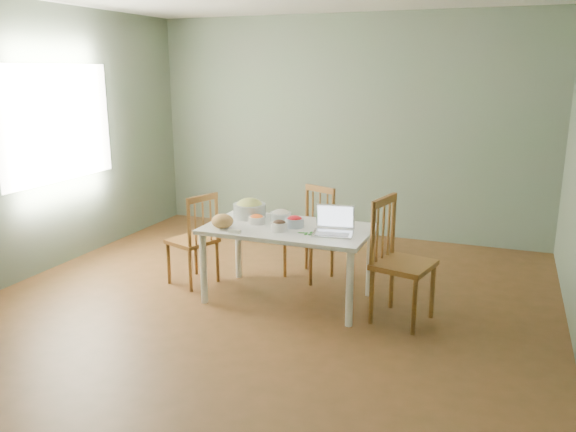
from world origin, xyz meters
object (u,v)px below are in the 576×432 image
at_px(chair_left, 192,238).
at_px(chair_right, 404,262).
at_px(chair_far, 308,234).
at_px(laptop, 333,221).
at_px(bread_boule, 222,221).
at_px(bowl_squash, 249,208).
at_px(dining_table, 288,263).

height_order(chair_left, chair_right, chair_right).
distance_m(chair_far, laptop, 0.91).
distance_m(chair_left, bread_boule, 0.64).
xyz_separation_m(chair_left, bowl_squash, (0.56, 0.13, 0.32)).
bearing_deg(bowl_squash, chair_left, -167.03).
relative_size(chair_far, chair_left, 1.00).
xyz_separation_m(dining_table, chair_far, (-0.02, 0.62, 0.11)).
bearing_deg(chair_left, laptop, 103.93).
distance_m(dining_table, chair_right, 1.07).
bearing_deg(bread_boule, chair_right, 5.56).
height_order(chair_right, bread_boule, chair_right).
xyz_separation_m(bowl_squash, laptop, (0.90, -0.27, 0.03)).
xyz_separation_m(dining_table, chair_left, (-1.02, 0.05, 0.11)).
height_order(dining_table, chair_left, chair_left).
xyz_separation_m(chair_far, bowl_squash, (-0.44, -0.44, 0.32)).
height_order(chair_far, bowl_squash, chair_far).
bearing_deg(chair_left, bowl_squash, 122.32).
height_order(chair_far, chair_right, chair_right).
bearing_deg(chair_right, dining_table, 98.39).
distance_m(dining_table, chair_left, 1.03).
xyz_separation_m(dining_table, chair_right, (1.05, -0.09, 0.18)).
height_order(chair_left, bread_boule, chair_left).
bearing_deg(chair_right, bread_boule, 108.73).
bearing_deg(chair_far, chair_right, -11.42).
relative_size(chair_right, bowl_squash, 3.37).
xyz_separation_m(bread_boule, laptop, (0.97, 0.15, 0.05)).
bearing_deg(bread_boule, chair_left, 149.33).
xyz_separation_m(chair_left, bread_boule, (0.49, -0.29, 0.29)).
distance_m(dining_table, laptop, 0.64).
relative_size(chair_left, chair_right, 0.88).
relative_size(chair_right, bread_boule, 5.36).
relative_size(bread_boule, bowl_squash, 0.63).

